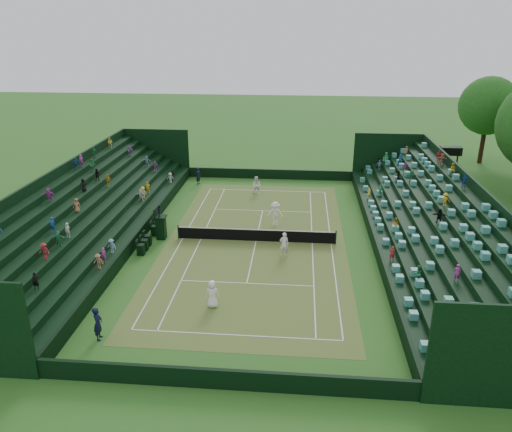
{
  "coord_description": "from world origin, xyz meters",
  "views": [
    {
      "loc": [
        2.98,
        -33.37,
        14.98
      ],
      "look_at": [
        0.0,
        0.0,
        2.0
      ],
      "focal_mm": 35.0,
      "sensor_mm": 36.0,
      "label": 1
    }
  ],
  "objects_px": {
    "umpire_chair": "(161,224)",
    "player_near_east": "(284,244)",
    "player_near_west": "(212,294)",
    "player_far_west": "(257,185)",
    "player_far_east": "(275,214)",
    "tennis_net": "(256,235)"
  },
  "relations": [
    {
      "from": "umpire_chair",
      "to": "player_near_west",
      "type": "distance_m",
      "value": 10.64
    },
    {
      "from": "tennis_net",
      "to": "player_far_west",
      "type": "xyz_separation_m",
      "value": [
        -0.9,
        10.87,
        0.32
      ]
    },
    {
      "from": "player_near_west",
      "to": "player_far_east",
      "type": "xyz_separation_m",
      "value": [
        2.87,
        12.55,
        0.15
      ]
    },
    {
      "from": "player_near_east",
      "to": "player_far_west",
      "type": "distance_m",
      "value": 13.44
    },
    {
      "from": "umpire_chair",
      "to": "player_near_east",
      "type": "relative_size",
      "value": 1.54
    },
    {
      "from": "tennis_net",
      "to": "player_far_west",
      "type": "relative_size",
      "value": 6.91
    },
    {
      "from": "umpire_chair",
      "to": "player_near_east",
      "type": "distance_m",
      "value": 9.43
    },
    {
      "from": "tennis_net",
      "to": "umpire_chair",
      "type": "height_order",
      "value": "umpire_chair"
    },
    {
      "from": "player_near_west",
      "to": "player_near_east",
      "type": "relative_size",
      "value": 0.95
    },
    {
      "from": "umpire_chair",
      "to": "player_near_east",
      "type": "height_order",
      "value": "umpire_chair"
    },
    {
      "from": "player_near_west",
      "to": "player_far_east",
      "type": "height_order",
      "value": "player_far_east"
    },
    {
      "from": "umpire_chair",
      "to": "player_far_east",
      "type": "xyz_separation_m",
      "value": [
        8.29,
        3.4,
        -0.16
      ]
    },
    {
      "from": "tennis_net",
      "to": "player_far_east",
      "type": "xyz_separation_m",
      "value": [
        1.24,
        3.3,
        0.45
      ]
    },
    {
      "from": "umpire_chair",
      "to": "player_near_west",
      "type": "xyz_separation_m",
      "value": [
        5.43,
        -9.15,
        -0.31
      ]
    },
    {
      "from": "player_near_west",
      "to": "umpire_chair",
      "type": "bearing_deg",
      "value": -63.95
    },
    {
      "from": "player_near_west",
      "to": "player_far_west",
      "type": "relative_size",
      "value": 0.97
    },
    {
      "from": "player_near_east",
      "to": "player_far_west",
      "type": "bearing_deg",
      "value": -82.92
    },
    {
      "from": "player_near_west",
      "to": "player_far_west",
      "type": "bearing_deg",
      "value": -96.69
    },
    {
      "from": "player_near_east",
      "to": "tennis_net",
      "type": "bearing_deg",
      "value": -52.15
    },
    {
      "from": "umpire_chair",
      "to": "player_far_west",
      "type": "height_order",
      "value": "umpire_chair"
    },
    {
      "from": "player_near_west",
      "to": "player_near_east",
      "type": "distance_m",
      "value": 7.97
    },
    {
      "from": "player_far_east",
      "to": "player_near_east",
      "type": "bearing_deg",
      "value": -76.54
    }
  ]
}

